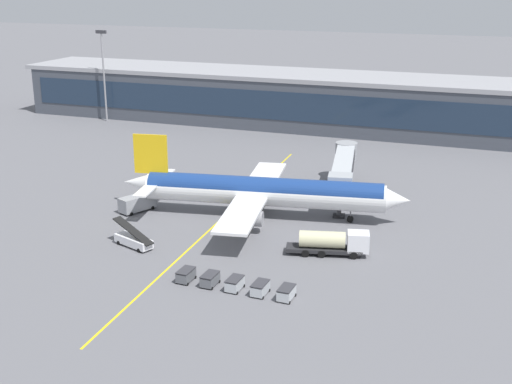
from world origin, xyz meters
TOP-DOWN VIEW (x-y plane):
  - ground_plane at (0.00, 0.00)m, footprint 700.00×700.00m
  - apron_lead_in_line at (-4.64, 2.00)m, footprint 3.79×79.94m
  - terminal_building at (2.61, 69.58)m, footprint 174.98×20.82m
  - main_airliner at (0.79, 4.42)m, footprint 43.83×34.87m
  - jet_bridge at (9.82, 19.09)m, footprint 7.74×23.88m
  - fuel_tanker at (14.55, -6.20)m, footprint 11.08×5.02m
  - belt_loader at (-11.42, -12.94)m, footprint 6.94×3.84m
  - lavatory_truck at (-18.30, -0.05)m, footprint 4.44×6.24m
  - baggage_cart_0 at (-0.04, -20.21)m, footprint 1.69×2.69m
  - baggage_cart_1 at (3.15, -20.30)m, footprint 1.69×2.69m
  - baggage_cart_2 at (6.35, -20.39)m, footprint 1.69×2.69m
  - baggage_cart_3 at (9.55, -20.48)m, footprint 1.69×2.69m
  - baggage_cart_4 at (12.75, -20.57)m, footprint 1.69×2.69m
  - apron_light_mast_0 at (-60.04, 57.62)m, footprint 2.80×0.50m

SIDE VIEW (x-z plane):
  - ground_plane at x=0.00m, z-range 0.00..0.00m
  - apron_lead_in_line at x=-4.64m, z-range 0.00..0.01m
  - baggage_cart_0 at x=-0.04m, z-range 0.04..1.52m
  - baggage_cart_1 at x=3.15m, z-range 0.04..1.52m
  - baggage_cart_2 at x=6.35m, z-range 0.04..1.52m
  - baggage_cart_3 at x=9.55m, z-range 0.04..1.52m
  - baggage_cart_4 at x=12.75m, z-range 0.04..1.52m
  - belt_loader at x=-11.42m, z-range -0.75..2.73m
  - lavatory_truck at x=-18.30m, z-range 0.17..2.67m
  - fuel_tanker at x=14.55m, z-range 0.12..3.37m
  - main_airliner at x=0.79m, z-range -1.98..10.09m
  - jet_bridge at x=9.82m, z-range 1.68..8.42m
  - terminal_building at x=2.61m, z-range 0.02..12.71m
  - apron_light_mast_0 at x=-60.04m, z-range 1.96..24.31m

